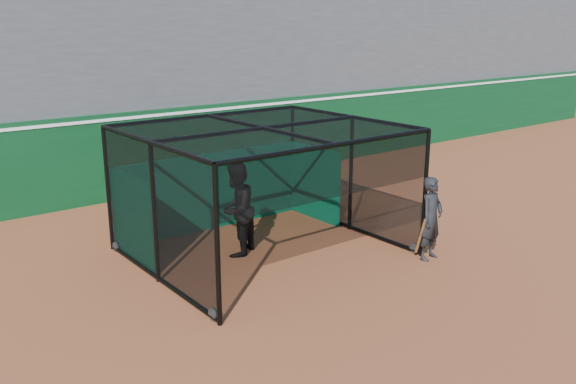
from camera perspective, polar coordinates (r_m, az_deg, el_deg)
ground at (r=12.00m, az=4.39°, el=-8.81°), size 120.00×120.00×0.00m
outfield_wall at (r=18.49m, az=-13.54°, el=3.70°), size 50.00×0.50×2.50m
grandstand at (r=21.63m, az=-18.41°, el=13.53°), size 50.00×7.85×8.95m
batting_cage at (r=13.26m, az=-2.29°, el=0.01°), size 5.28×4.67×2.79m
batter at (r=13.28m, az=-4.83°, el=-1.63°), size 1.27×1.20×2.06m
on_deck_player at (r=13.37m, az=13.24°, el=-2.44°), size 0.73×0.55×1.82m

